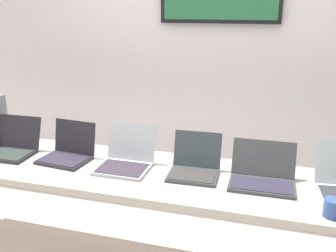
% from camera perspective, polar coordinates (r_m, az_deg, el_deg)
% --- Properties ---
extents(back_wall, '(8.00, 0.11, 2.48)m').
position_cam_1_polar(back_wall, '(3.30, 4.97, 9.35)').
color(back_wall, silver).
rests_on(back_wall, ground).
extents(workbench, '(3.51, 0.70, 0.73)m').
position_cam_1_polar(workbench, '(2.41, -0.83, -8.16)').
color(workbench, '#ABA797').
rests_on(workbench, ground).
extents(laptop_station_0, '(0.38, 0.33, 0.24)m').
position_cam_1_polar(laptop_station_0, '(2.92, -22.98, -2.73)').
color(laptop_station_0, '#242027').
rests_on(laptop_station_0, workbench).
extents(laptop_station_1, '(0.35, 0.32, 0.25)m').
position_cam_1_polar(laptop_station_1, '(2.68, -14.97, -3.71)').
color(laptop_station_1, '#252229').
rests_on(laptop_station_1, workbench).
extents(laptop_station_2, '(0.33, 0.34, 0.27)m').
position_cam_1_polar(laptop_station_2, '(2.48, -6.38, -4.85)').
color(laptop_station_2, '#ADB2B8').
rests_on(laptop_station_2, workbench).
extents(laptop_station_3, '(0.32, 0.32, 0.24)m').
position_cam_1_polar(laptop_station_3, '(2.37, 4.08, -6.01)').
color(laptop_station_3, '#333D3F').
rests_on(laptop_station_3, workbench).
extents(laptop_station_4, '(0.38, 0.33, 0.22)m').
position_cam_1_polar(laptop_station_4, '(2.32, 14.18, -7.23)').
color(laptop_station_4, '#38393A').
rests_on(laptop_station_4, workbench).
extents(coffee_mug, '(0.09, 0.09, 0.10)m').
position_cam_1_polar(coffee_mug, '(2.09, 23.74, -11.37)').
color(coffee_mug, '#314E94').
rests_on(coffee_mug, workbench).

